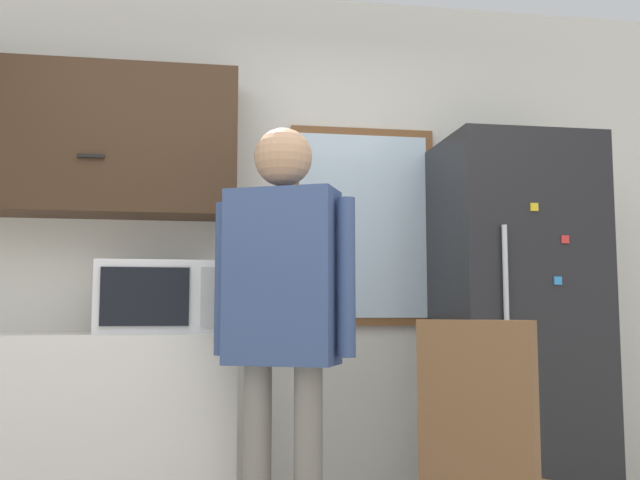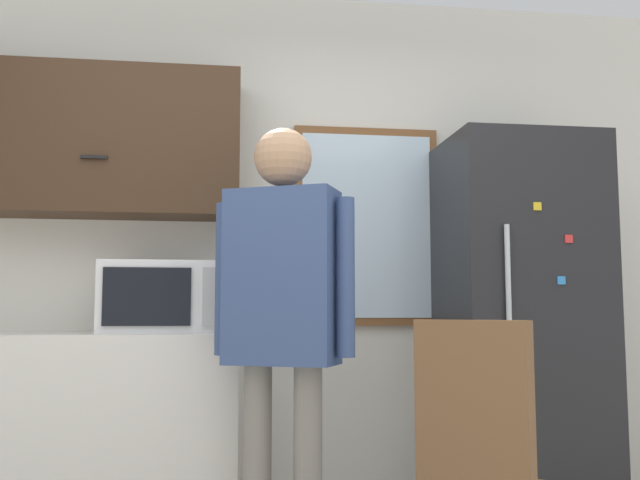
% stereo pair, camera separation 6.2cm
% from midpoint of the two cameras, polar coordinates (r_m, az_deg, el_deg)
% --- Properties ---
extents(back_wall, '(6.00, 0.06, 2.70)m').
position_cam_midpoint_polar(back_wall, '(3.67, -3.69, -0.80)').
color(back_wall, silver).
rests_on(back_wall, ground_plane).
extents(counter, '(2.04, 0.59, 0.94)m').
position_cam_midpoint_polar(counter, '(3.49, -23.72, -14.58)').
color(counter, silver).
rests_on(counter, ground_plane).
extents(upper_cabinets, '(2.04, 0.32, 0.71)m').
position_cam_midpoint_polar(upper_cabinets, '(3.68, -22.23, 7.42)').
color(upper_cabinets, '#3D2819').
extents(microwave, '(0.53, 0.42, 0.32)m').
position_cam_midpoint_polar(microwave, '(3.34, -11.99, -4.53)').
color(microwave, white).
rests_on(microwave, counter).
extents(person, '(0.53, 0.38, 1.76)m').
position_cam_midpoint_polar(person, '(2.80, -2.33, -4.74)').
color(person, gray).
rests_on(person, ground_plane).
extents(refrigerator, '(0.71, 0.66, 1.87)m').
position_cam_midpoint_polar(refrigerator, '(3.61, 16.19, -7.05)').
color(refrigerator, '#232326').
rests_on(refrigerator, ground_plane).
extents(chair, '(0.63, 0.63, 1.01)m').
position_cam_midpoint_polar(chair, '(2.44, 14.36, -17.23)').
color(chair, brown).
rests_on(chair, ground_plane).
extents(window, '(0.76, 0.05, 1.03)m').
position_cam_midpoint_polar(window, '(3.72, 4.23, 1.15)').
color(window, brown).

